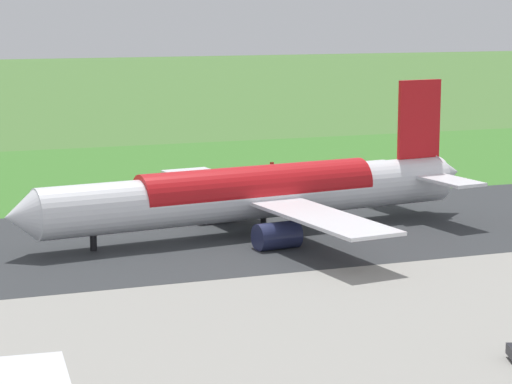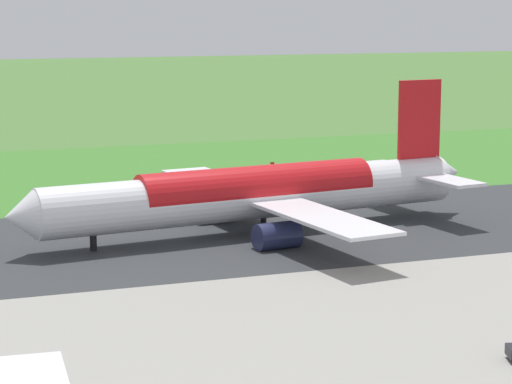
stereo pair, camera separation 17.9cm
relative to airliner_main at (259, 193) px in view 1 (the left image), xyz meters
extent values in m
plane|color=#477233|center=(9.43, 0.05, -4.35)|extent=(800.00, 800.00, 0.00)
cube|color=#2D3033|center=(9.43, 0.05, -4.32)|extent=(600.00, 34.60, 0.06)
cube|color=#3C782B|center=(9.43, -34.97, -4.33)|extent=(600.00, 80.00, 0.04)
cylinder|color=white|center=(0.38, 0.05, -0.15)|extent=(48.28, 11.04, 5.20)
cone|color=white|center=(25.68, 3.17, -0.15)|extent=(3.58, 5.27, 4.94)
cone|color=white|center=(-24.63, -3.04, 0.45)|extent=(4.01, 4.82, 4.42)
cube|color=red|center=(-20.59, -2.54, 6.95)|extent=(5.62, 1.18, 9.00)
cube|color=white|center=(-21.26, 2.92, 0.65)|extent=(5.07, 9.42, 0.36)
cube|color=white|center=(-19.91, -8.00, 0.65)|extent=(5.07, 9.42, 0.36)
cube|color=white|center=(-1.96, 10.84, -0.55)|extent=(8.65, 22.57, 0.35)
cube|color=white|center=(0.73, -10.99, -0.55)|extent=(8.65, 22.57, 0.35)
cylinder|color=#23284C|center=(0.95, 7.67, -3.03)|extent=(4.81, 3.33, 2.80)
cylinder|color=#23284C|center=(2.78, -7.21, -3.03)|extent=(4.81, 3.33, 2.80)
cylinder|color=black|center=(18.48, 2.28, -2.64)|extent=(0.70, 0.70, 3.42)
cylinder|color=black|center=(-3.09, 3.65, -2.64)|extent=(0.70, 0.70, 3.42)
cylinder|color=black|center=(-2.11, -4.29, -2.64)|extent=(0.70, 0.70, 3.42)
cylinder|color=red|center=(0.38, 0.05, 0.37)|extent=(26.84, 8.42, 5.23)
cylinder|color=slate|center=(-14.54, -33.76, -3.51)|extent=(0.10, 0.10, 1.68)
cube|color=red|center=(-14.54, -33.78, -2.37)|extent=(0.60, 0.04, 0.60)
cone|color=orange|center=(-8.35, -32.84, -4.08)|extent=(0.40, 0.40, 0.55)
camera|label=1|loc=(38.51, 103.11, 19.58)|focal=73.35mm
camera|label=2|loc=(38.34, 103.17, 19.58)|focal=73.35mm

